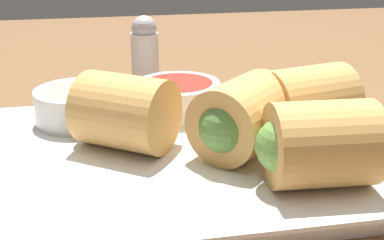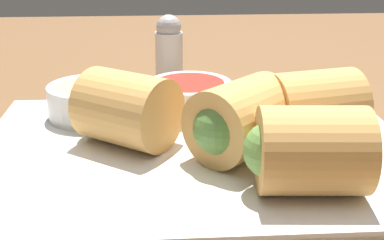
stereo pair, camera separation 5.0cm
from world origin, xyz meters
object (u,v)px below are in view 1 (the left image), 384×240
Objects in this scene: dipping_bowl_near at (181,96)px; dipping_bowl_far at (79,104)px; serving_plate at (192,156)px; salt_shaker at (145,52)px.

dipping_bowl_near is 1.00× the size of dipping_bowl_far.
dipping_bowl_far is at bearing 138.26° from serving_plate.
salt_shaker is at bearing 97.79° from dipping_bowl_near.
serving_plate is 21.45cm from salt_shaker.
salt_shaker is (-1.79, 13.07, 1.08)cm from dipping_bowl_near.
serving_plate is at bearing -86.62° from salt_shaker.
serving_plate is at bearing -41.74° from dipping_bowl_far.
serving_plate is 4.42× the size of dipping_bowl_far.
dipping_bowl_far is (-8.61, 7.68, 2.34)cm from serving_plate.
dipping_bowl_near reaches higher than serving_plate.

